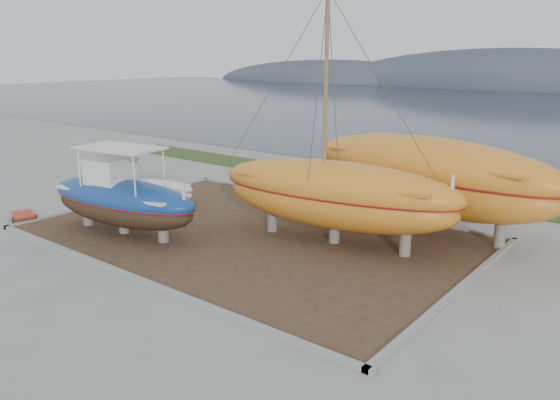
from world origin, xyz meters
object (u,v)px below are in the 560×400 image
Objects in this scene: orange_bare_hull at (426,185)px; blue_caique at (121,191)px; white_dinghy at (160,192)px; orange_sailboat at (337,123)px; red_trailer at (23,217)px.

blue_caique is at bearing -129.70° from orange_bare_hull.
white_dinghy is (-2.62, 4.17, -1.29)m from blue_caique.
blue_caique is 13.10m from orange_bare_hull.
white_dinghy is 13.30m from orange_bare_hull.
orange_bare_hull reaches higher than blue_caique.
orange_sailboat is at bearing -12.20° from white_dinghy.
orange_bare_hull is (12.45, 4.49, 1.39)m from white_dinghy.
white_dinghy is 6.52m from red_trailer.
orange_bare_hull reaches higher than red_trailer.
white_dinghy reaches higher than red_trailer.
white_dinghy is at bearing -151.27° from orange_bare_hull.
orange_bare_hull is 5.67× the size of red_trailer.
white_dinghy is 0.32× the size of orange_bare_hull.
red_trailer is at bearing -162.53° from orange_sailboat.
blue_caique is 5.96m from red_trailer.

